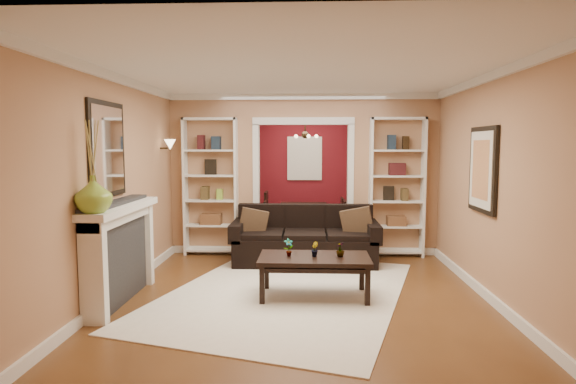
{
  "coord_description": "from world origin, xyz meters",
  "views": [
    {
      "loc": [
        0.09,
        -6.96,
        1.85
      ],
      "look_at": [
        -0.17,
        -0.8,
        1.25
      ],
      "focal_mm": 30.0,
      "sensor_mm": 36.0,
      "label": 1
    }
  ],
  "objects_px": {
    "sofa": "(305,235)",
    "bookshelf_right": "(397,188)",
    "coffee_table": "(314,277)",
    "dining_table": "(305,222)",
    "fireplace": "(123,253)",
    "bookshelf_left": "(211,187)"
  },
  "relations": [
    {
      "from": "sofa",
      "to": "bookshelf_right",
      "type": "xyz_separation_m",
      "value": [
        1.51,
        0.58,
        0.7
      ]
    },
    {
      "from": "coffee_table",
      "to": "bookshelf_right",
      "type": "bearing_deg",
      "value": 58.87
    },
    {
      "from": "sofa",
      "to": "dining_table",
      "type": "bearing_deg",
      "value": 90.51
    },
    {
      "from": "fireplace",
      "to": "dining_table",
      "type": "xyz_separation_m",
      "value": [
        2.11,
        4.06,
        -0.27
      ]
    },
    {
      "from": "fireplace",
      "to": "bookshelf_right",
      "type": "bearing_deg",
      "value": 34.8
    },
    {
      "from": "bookshelf_left",
      "to": "dining_table",
      "type": "xyz_separation_m",
      "value": [
        1.57,
        1.53,
        -0.84
      ]
    },
    {
      "from": "dining_table",
      "to": "sofa",
      "type": "bearing_deg",
      "value": -179.49
    },
    {
      "from": "fireplace",
      "to": "dining_table",
      "type": "distance_m",
      "value": 4.59
    },
    {
      "from": "sofa",
      "to": "dining_table",
      "type": "relative_size",
      "value": 1.29
    },
    {
      "from": "sofa",
      "to": "bookshelf_right",
      "type": "height_order",
      "value": "bookshelf_right"
    },
    {
      "from": "bookshelf_left",
      "to": "dining_table",
      "type": "height_order",
      "value": "bookshelf_left"
    },
    {
      "from": "sofa",
      "to": "dining_table",
      "type": "distance_m",
      "value": 2.12
    },
    {
      "from": "dining_table",
      "to": "fireplace",
      "type": "bearing_deg",
      "value": 152.54
    },
    {
      "from": "bookshelf_left",
      "to": "fireplace",
      "type": "xyz_separation_m",
      "value": [
        -0.54,
        -2.53,
        -0.57
      ]
    },
    {
      "from": "coffee_table",
      "to": "dining_table",
      "type": "height_order",
      "value": "dining_table"
    },
    {
      "from": "sofa",
      "to": "coffee_table",
      "type": "distance_m",
      "value": 1.71
    },
    {
      "from": "coffee_table",
      "to": "fireplace",
      "type": "height_order",
      "value": "fireplace"
    },
    {
      "from": "bookshelf_right",
      "to": "sofa",
      "type": "bearing_deg",
      "value": -158.99
    },
    {
      "from": "bookshelf_left",
      "to": "bookshelf_right",
      "type": "distance_m",
      "value": 3.1
    },
    {
      "from": "bookshelf_right",
      "to": "dining_table",
      "type": "distance_m",
      "value": 2.32
    },
    {
      "from": "bookshelf_left",
      "to": "bookshelf_right",
      "type": "height_order",
      "value": "same"
    },
    {
      "from": "coffee_table",
      "to": "bookshelf_left",
      "type": "relative_size",
      "value": 0.58
    }
  ]
}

